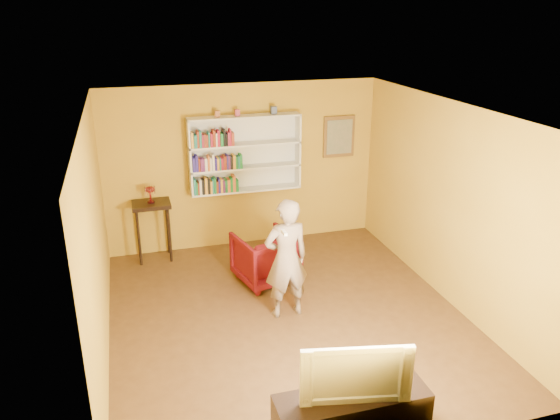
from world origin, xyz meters
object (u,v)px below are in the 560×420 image
object	(u,v)px
console_table	(152,212)
bookshelf	(244,153)
ruby_lustre	(150,191)
person	(286,259)
armchair	(265,258)
tv_cabinet	(351,418)
television	(354,369)

from	to	relation	value
console_table	bookshelf	bearing A→B (deg)	5.94
bookshelf	console_table	bearing A→B (deg)	-174.06
ruby_lustre	person	size ratio (longest dim) A/B	0.16
bookshelf	console_table	xyz separation A→B (m)	(-1.53, -0.16, -0.80)
armchair	tv_cabinet	bearing A→B (deg)	75.66
person	television	xyz separation A→B (m)	(-0.06, -2.30, -0.01)
armchair	console_table	bearing A→B (deg)	-52.42
console_table	ruby_lustre	size ratio (longest dim) A/B	3.66
ruby_lustre	television	world-z (taller)	ruby_lustre
bookshelf	ruby_lustre	distance (m)	1.61
console_table	ruby_lustre	distance (m)	0.35
bookshelf	tv_cabinet	size ratio (longest dim) A/B	1.25
person	tv_cabinet	bearing A→B (deg)	84.40
person	ruby_lustre	bearing A→B (deg)	-59.16
ruby_lustre	television	xyz separation A→B (m)	(1.48, -4.50, -0.35)
console_table	person	distance (m)	2.68
tv_cabinet	television	bearing A→B (deg)	0.00
person	console_table	bearing A→B (deg)	-59.16
ruby_lustre	television	bearing A→B (deg)	-71.82
television	person	bearing A→B (deg)	100.22
console_table	person	size ratio (longest dim) A/B	0.60
person	tv_cabinet	distance (m)	2.37
tv_cabinet	armchair	bearing A→B (deg)	89.36
television	armchair	bearing A→B (deg)	101.03
tv_cabinet	console_table	bearing A→B (deg)	108.18
person	television	world-z (taller)	person
bookshelf	person	size ratio (longest dim) A/B	1.12
bookshelf	console_table	distance (m)	1.74
ruby_lustre	tv_cabinet	xyz separation A→B (m)	(1.48, -4.50, -0.89)
console_table	person	xyz separation A→B (m)	(1.54, -2.20, 0.01)
tv_cabinet	bookshelf	bearing A→B (deg)	89.30
ruby_lustre	tv_cabinet	bearing A→B (deg)	-71.82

